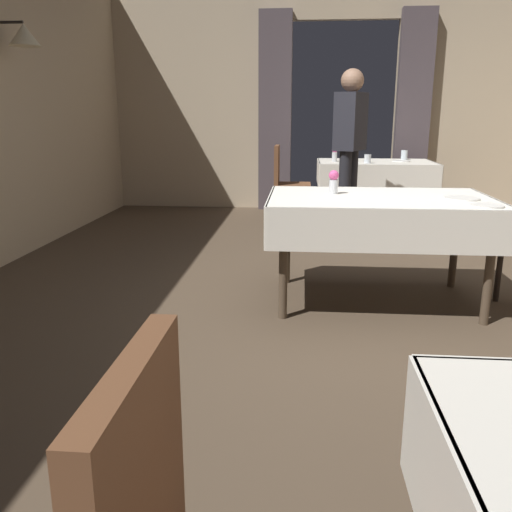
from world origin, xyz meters
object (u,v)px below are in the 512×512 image
object	(u,v)px
glass_far_b	(368,159)
person_waiter_by_doorway	(350,143)
plate_mid_c	(487,206)
chair_far_left	(286,180)
dining_table_mid	(379,209)
dining_table_far	(375,169)
flower_vase_mid	(334,181)
plate_mid_b	(462,198)
flower_vase_far	(335,153)
plate_far_c	(402,161)
glass_far_d	(404,155)

from	to	relation	value
glass_far_b	person_waiter_by_doorway	world-z (taller)	person_waiter_by_doorway
plate_mid_c	person_waiter_by_doorway	xyz separation A→B (m)	(-0.66, 2.13, 0.27)
plate_mid_c	chair_far_left	bearing A→B (deg)	111.56
dining_table_mid	chair_far_left	size ratio (longest dim) A/B	1.63
dining_table_far	flower_vase_mid	xyz separation A→B (m)	(-0.65, -2.82, 0.19)
plate_mid_b	person_waiter_by_doorway	world-z (taller)	person_waiter_by_doorway
dining_table_far	flower_vase_far	xyz separation A→B (m)	(-0.50, -0.07, 0.19)
chair_far_left	plate_far_c	bearing A→B (deg)	-2.32
chair_far_left	plate_far_c	size ratio (longest dim) A/B	4.35
plate_mid_b	plate_far_c	xyz separation A→B (m)	(0.13, 2.99, 0.00)
glass_far_d	dining_table_far	bearing A→B (deg)	-142.42
plate_mid_b	person_waiter_by_doorway	bearing A→B (deg)	107.79
flower_vase_mid	glass_far_d	size ratio (longest dim) A/B	1.43
dining_table_far	chair_far_left	distance (m)	1.08
dining_table_mid	glass_far_d	size ratio (longest dim) A/B	13.04
dining_table_far	plate_far_c	xyz separation A→B (m)	(0.31, -0.00, 0.10)
dining_table_far	glass_far_d	xyz separation A→B (m)	(0.39, 0.30, 0.15)
plate_far_c	person_waiter_by_doorway	bearing A→B (deg)	-122.10
glass_far_b	dining_table_mid	bearing A→B (deg)	-94.65
plate_mid_c	flower_vase_far	bearing A→B (deg)	103.03
dining_table_mid	person_waiter_by_doorway	bearing A→B (deg)	92.28
dining_table_mid	plate_mid_c	xyz separation A→B (m)	(0.59, -0.37, 0.09)
dining_table_mid	plate_mid_b	world-z (taller)	plate_mid_b
flower_vase_mid	plate_mid_b	xyz separation A→B (m)	(0.83, -0.18, -0.08)
flower_vase_far	glass_far_b	size ratio (longest dim) A/B	1.73
glass_far_b	plate_far_c	size ratio (longest dim) A/B	0.48
person_waiter_by_doorway	glass_far_b	bearing A→B (deg)	71.93
plate_mid_c	dining_table_far	bearing A→B (deg)	94.28
glass_far_d	flower_vase_far	bearing A→B (deg)	-157.21
chair_far_left	glass_far_d	xyz separation A→B (m)	(1.46, 0.24, 0.29)
chair_far_left	dining_table_far	bearing A→B (deg)	-2.92
plate_mid_b	flower_vase_far	distance (m)	3.00
dining_table_far	plate_far_c	size ratio (longest dim) A/B	6.44
flower_vase_mid	plate_mid_c	size ratio (longest dim) A/B	0.84
chair_far_left	flower_vase_far	size ratio (longest dim) A/B	5.26
chair_far_left	flower_vase_far	distance (m)	0.68
flower_vase_mid	chair_far_left	bearing A→B (deg)	98.27
plate_mid_b	glass_far_d	xyz separation A→B (m)	(0.21, 3.29, 0.05)
flower_vase_far	person_waiter_by_doorway	xyz separation A→B (m)	(0.08, -1.08, 0.18)
plate_mid_b	plate_mid_c	distance (m)	0.30
plate_mid_b	plate_far_c	bearing A→B (deg)	87.52
glass_far_b	chair_far_left	bearing A→B (deg)	160.58
chair_far_left	plate_far_c	world-z (taller)	chair_far_left
dining_table_far	glass_far_b	xyz separation A→B (m)	(-0.13, -0.28, 0.15)
chair_far_left	glass_far_d	bearing A→B (deg)	9.42
plate_mid_c	glass_far_b	distance (m)	3.03
glass_far_b	glass_far_d	bearing A→B (deg)	48.09
plate_far_c	flower_vase_mid	bearing A→B (deg)	-108.86
flower_vase_mid	person_waiter_by_doorway	size ratio (longest dim) A/B	0.10
chair_far_left	person_waiter_by_doorway	size ratio (longest dim) A/B	0.54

